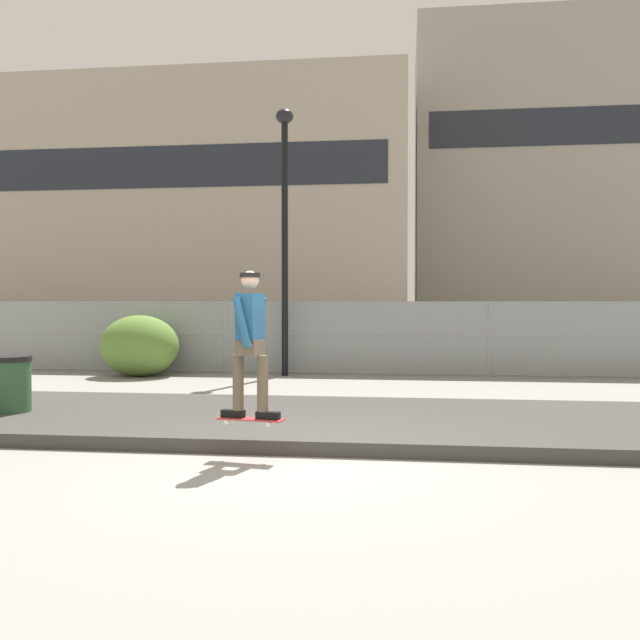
# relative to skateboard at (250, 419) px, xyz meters

# --- Properties ---
(ground_plane) EXTENTS (120.00, 120.00, 0.00)m
(ground_plane) POSITION_rel_skateboard_xyz_m (0.50, -0.24, -0.48)
(ground_plane) COLOR gray
(gravel_berm) EXTENTS (12.32, 3.90, 0.18)m
(gravel_berm) POSITION_rel_skateboard_xyz_m (0.50, 2.20, -0.39)
(gravel_berm) COLOR #3D3A38
(gravel_berm) RESTS_ON ground_plane
(skateboard) EXTENTS (0.82, 0.33, 0.07)m
(skateboard) POSITION_rel_skateboard_xyz_m (0.00, 0.00, 0.00)
(skateboard) COLOR #B22D2D
(skater) EXTENTS (0.73, 0.61, 1.72)m
(skater) POSITION_rel_skateboard_xyz_m (0.00, 0.00, 0.99)
(skater) COLOR black
(skater) RESTS_ON skateboard
(chain_fence) EXTENTS (19.93, 0.06, 1.85)m
(chain_fence) POSITION_rel_skateboard_xyz_m (0.50, 9.31, 0.45)
(chain_fence) COLOR gray
(chain_fence) RESTS_ON ground_plane
(street_lamp) EXTENTS (0.44, 0.44, 6.59)m
(street_lamp) POSITION_rel_skateboard_xyz_m (-1.19, 8.97, 3.63)
(street_lamp) COLOR black
(street_lamp) RESTS_ON ground_plane
(parked_car_near) EXTENTS (4.47, 2.10, 1.66)m
(parked_car_near) POSITION_rel_skateboard_xyz_m (-4.69, 12.84, 0.36)
(parked_car_near) COLOR #566B4C
(parked_car_near) RESTS_ON ground_plane
(parked_car_mid) EXTENTS (4.48, 2.10, 1.66)m
(parked_car_mid) POSITION_rel_skateboard_xyz_m (2.07, 13.11, 0.36)
(parked_car_mid) COLOR maroon
(parked_car_mid) RESTS_ON ground_plane
(library_building) EXTENTS (28.20, 12.98, 15.88)m
(library_building) POSITION_rel_skateboard_xyz_m (-12.24, 38.38, 7.46)
(library_building) COLOR #9E9384
(library_building) RESTS_ON ground_plane
(office_block) EXTENTS (20.05, 12.72, 21.65)m
(office_block) POSITION_rel_skateboard_xyz_m (12.50, 46.03, 10.34)
(office_block) COLOR gray
(office_block) RESTS_ON ground_plane
(shrub_left) EXTENTS (1.95, 1.60, 1.51)m
(shrub_left) POSITION_rel_skateboard_xyz_m (-4.73, 8.40, 0.27)
(shrub_left) COLOR #567A33
(shrub_left) RESTS_ON ground_plane
(trash_bin) EXTENTS (0.59, 0.59, 1.03)m
(trash_bin) POSITION_rel_skateboard_xyz_m (-4.13, 1.88, 0.04)
(trash_bin) COLOR #2D5133
(trash_bin) RESTS_ON ground_plane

